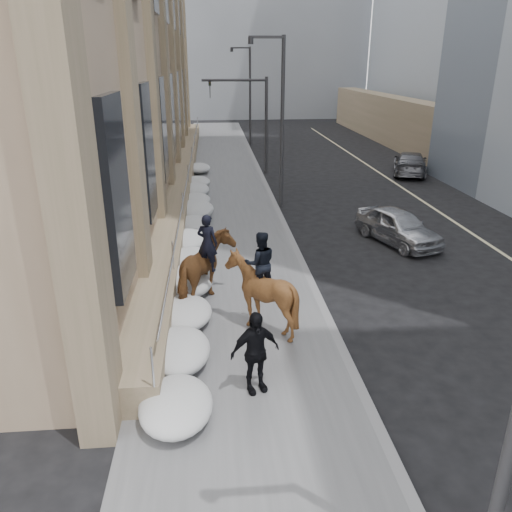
# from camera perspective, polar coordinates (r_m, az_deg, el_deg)

# --- Properties ---
(ground) EXTENTS (140.00, 140.00, 0.00)m
(ground) POSITION_cam_1_polar(r_m,az_deg,el_deg) (12.47, -1.88, -12.21)
(ground) COLOR black
(ground) RESTS_ON ground
(sidewalk) EXTENTS (5.00, 80.00, 0.12)m
(sidewalk) POSITION_cam_1_polar(r_m,az_deg,el_deg) (21.49, -3.41, 2.81)
(sidewalk) COLOR #515154
(sidewalk) RESTS_ON ground
(curb) EXTENTS (0.24, 80.00, 0.12)m
(curb) POSITION_cam_1_polar(r_m,az_deg,el_deg) (21.71, 3.52, 3.01)
(curb) COLOR slate
(curb) RESTS_ON ground
(lane_line) EXTENTS (0.15, 70.00, 0.01)m
(lane_line) POSITION_cam_1_polar(r_m,az_deg,el_deg) (24.16, 22.37, 3.18)
(lane_line) COLOR #BFB78C
(lane_line) RESTS_ON ground
(limestone_building) EXTENTS (6.10, 44.00, 18.00)m
(limestone_building) POSITION_cam_1_polar(r_m,az_deg,el_deg) (30.77, -15.31, 24.46)
(limestone_building) COLOR #8A725A
(limestone_building) RESTS_ON ground
(bg_building_mid) EXTENTS (30.00, 12.00, 28.00)m
(bg_building_mid) POSITION_cam_1_polar(r_m,az_deg,el_deg) (70.87, -1.54, 27.15)
(bg_building_mid) COLOR slate
(bg_building_mid) RESTS_ON ground
(bg_building_far) EXTENTS (24.00, 12.00, 20.00)m
(bg_building_far) POSITION_cam_1_polar(r_m,az_deg,el_deg) (82.61, -9.64, 23.29)
(bg_building_far) COLOR gray
(bg_building_far) RESTS_ON ground
(streetlight_mid) EXTENTS (1.71, 0.24, 8.00)m
(streetlight_mid) POSITION_cam_1_polar(r_m,az_deg,el_deg) (24.70, 2.65, 16.00)
(streetlight_mid) COLOR #2D2D30
(streetlight_mid) RESTS_ON ground
(streetlight_far) EXTENTS (1.71, 0.24, 8.00)m
(streetlight_far) POSITION_cam_1_polar(r_m,az_deg,el_deg) (44.55, -0.90, 18.42)
(streetlight_far) COLOR #2D2D30
(streetlight_far) RESTS_ON ground
(traffic_signal) EXTENTS (4.10, 0.22, 6.00)m
(traffic_signal) POSITION_cam_1_polar(r_m,az_deg,el_deg) (32.60, -0.49, 16.31)
(traffic_signal) COLOR #2D2D30
(traffic_signal) RESTS_ON ground
(snow_bank) EXTENTS (1.70, 18.10, 0.76)m
(snow_bank) POSITION_cam_1_polar(r_m,az_deg,el_deg) (19.59, -7.42, 2.06)
(snow_bank) COLOR #BABCC1
(snow_bank) RESTS_ON sidewalk
(mounted_horse_left) EXTENTS (1.99, 2.67, 2.69)m
(mounted_horse_left) POSITION_cam_1_polar(r_m,az_deg,el_deg) (14.77, -5.81, -1.38)
(mounted_horse_left) COLOR #56341A
(mounted_horse_left) RESTS_ON sidewalk
(mounted_horse_right) EXTENTS (1.84, 2.04, 2.71)m
(mounted_horse_right) POSITION_cam_1_polar(r_m,az_deg,el_deg) (13.21, 0.54, -3.84)
(mounted_horse_right) COLOR #4E2F16
(mounted_horse_right) RESTS_ON sidewalk
(pedestrian) EXTENTS (1.21, 0.80, 1.91)m
(pedestrian) POSITION_cam_1_polar(r_m,az_deg,el_deg) (10.89, -0.12, -10.94)
(pedestrian) COLOR black
(pedestrian) RESTS_ON sidewalk
(car_silver) EXTENTS (2.91, 4.43, 1.40)m
(car_silver) POSITION_cam_1_polar(r_m,az_deg,el_deg) (20.88, 15.92, 3.30)
(car_silver) COLOR #B0B1B8
(car_silver) RESTS_ON ground
(car_grey) EXTENTS (3.64, 5.37, 1.44)m
(car_grey) POSITION_cam_1_polar(r_m,az_deg,el_deg) (34.33, 17.20, 10.10)
(car_grey) COLOR #56575D
(car_grey) RESTS_ON ground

